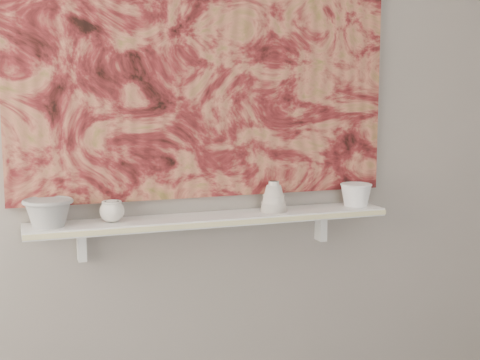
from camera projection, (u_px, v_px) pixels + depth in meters
name	position (u px, v px, depth m)	size (l,w,h in m)	color
wall_back	(205.00, 104.00, 2.58)	(3.60, 3.60, 0.00)	gray
shelf	(213.00, 219.00, 2.56)	(1.40, 0.18, 0.03)	white
shelf_stripe	(221.00, 224.00, 2.47)	(1.40, 0.01, 0.02)	beige
bracket_left	(82.00, 245.00, 2.46)	(0.03, 0.06, 0.12)	white
bracket_right	(321.00, 226.00, 2.79)	(0.03, 0.06, 0.12)	white
painting	(206.00, 54.00, 2.54)	(1.50, 0.03, 1.10)	maroon
house_motif	(313.00, 133.00, 2.72)	(0.09, 0.00, 0.08)	black
bowl_grey	(48.00, 212.00, 2.35)	(0.18, 0.18, 0.10)	#959593
cup_cream	(112.00, 211.00, 2.42)	(0.09, 0.09, 0.08)	silver
bell_vessel	(274.00, 196.00, 2.63)	(0.11, 0.11, 0.12)	beige
bowl_white	(356.00, 194.00, 2.75)	(0.13, 0.13, 0.09)	white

